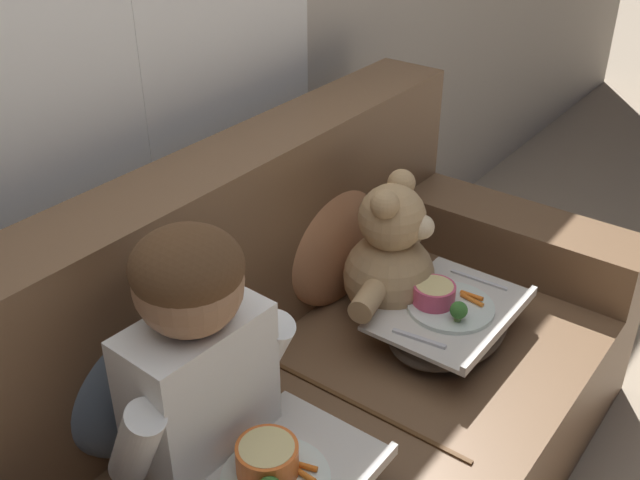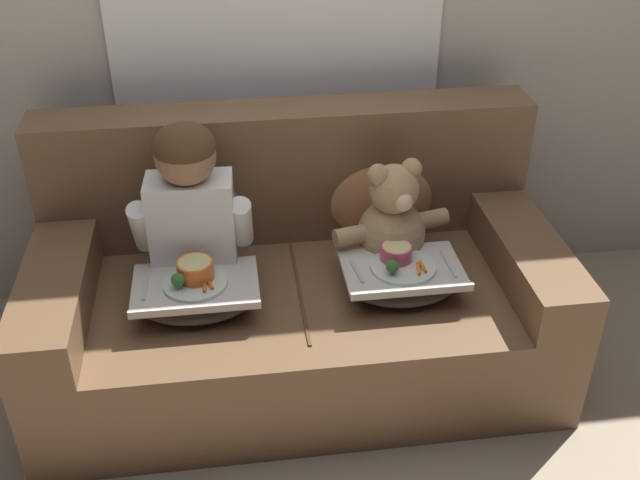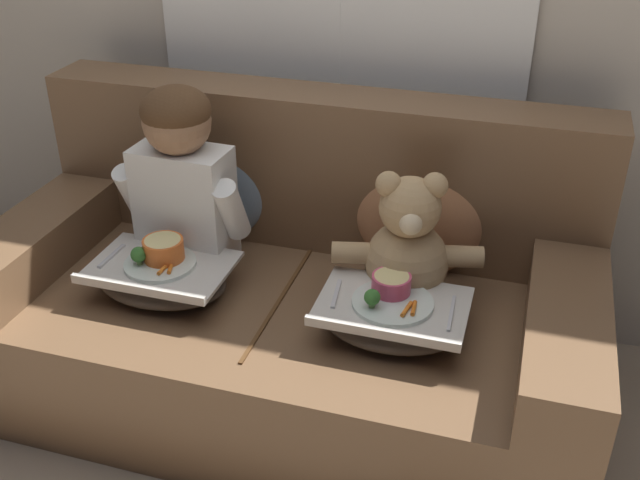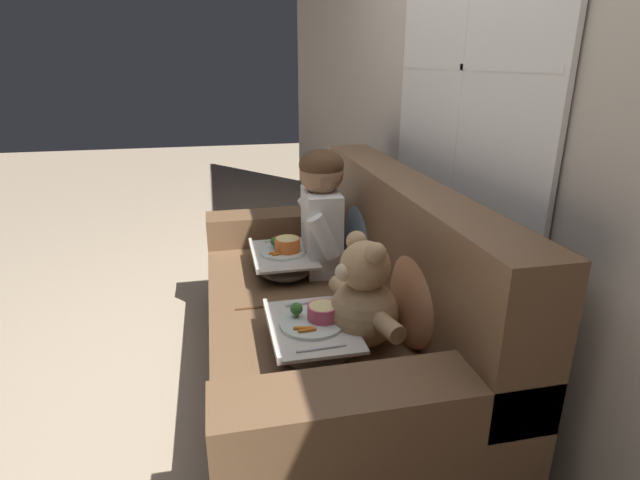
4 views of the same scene
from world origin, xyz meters
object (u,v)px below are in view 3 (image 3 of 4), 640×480
lap_tray_teddy (392,316)px  child_figure (182,171)px  couch (294,299)px  throw_pillow_behind_child (212,183)px  throw_pillow_behind_teddy (420,211)px  teddy_bear (408,248)px  lap_tray_child (162,276)px

lap_tray_teddy → child_figure: bearing=165.1°
couch → throw_pillow_behind_child: size_ratio=4.38×
throw_pillow_behind_teddy → lap_tray_teddy: size_ratio=1.06×
throw_pillow_behind_child → lap_tray_teddy: throw_pillow_behind_child is taller
couch → lap_tray_teddy: (0.36, -0.19, 0.14)m
lap_tray_teddy → throw_pillow_behind_child: bearing=151.0°
couch → throw_pillow_behind_child: couch is taller
teddy_bear → lap_tray_child: bearing=-165.5°
couch → lap_tray_child: couch is taller
throw_pillow_behind_teddy → lap_tray_teddy: (-0.00, -0.40, -0.14)m
teddy_bear → couch: bearing=179.3°
teddy_bear → lap_tray_teddy: (-0.00, -0.19, -0.12)m
lap_tray_child → couch: bearing=28.0°
couch → lap_tray_child: bearing=-152.0°
teddy_bear → lap_tray_teddy: 0.22m
couch → throw_pillow_behind_teddy: size_ratio=4.20×
throw_pillow_behind_teddy → lap_tray_teddy: 0.43m
throw_pillow_behind_teddy → lap_tray_teddy: throw_pillow_behind_teddy is taller
lap_tray_child → throw_pillow_behind_child: bearing=90.0°
child_figure → lap_tray_child: 0.33m
throw_pillow_behind_child → teddy_bear: size_ratio=0.95×
throw_pillow_behind_child → teddy_bear: bearing=-16.4°
couch → throw_pillow_behind_child: bearing=150.0°
throw_pillow_behind_teddy → teddy_bear: size_ratio=0.99×
child_figure → lap_tray_teddy: size_ratio=1.43×
throw_pillow_behind_child → lap_tray_child: bearing=-90.0°
couch → child_figure: 0.55m
throw_pillow_behind_teddy → lap_tray_child: size_ratio=1.04×
couch → teddy_bear: bearing=-0.7°
throw_pillow_behind_teddy → couch: bearing=-150.0°
child_figure → lap_tray_child: (-0.00, -0.19, -0.27)m
couch → lap_tray_child: size_ratio=4.38×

